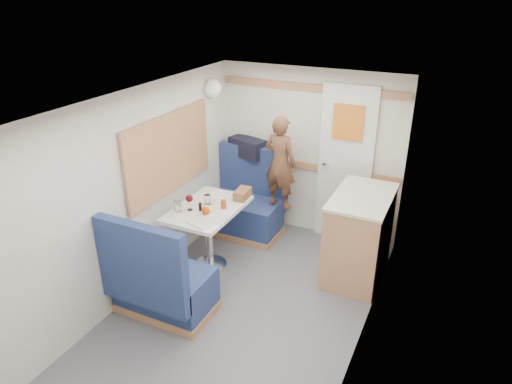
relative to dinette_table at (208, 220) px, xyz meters
The scene contains 27 objects.
floor 1.32m from the dinette_table, 56.98° to the right, with size 4.50×4.50×0.00m, color #515156.
ceiling 1.87m from the dinette_table, 56.98° to the right, with size 4.50×4.50×0.00m, color silver.
wall_back 1.47m from the dinette_table, 62.53° to the left, with size 2.20×0.02×2.00m, color silver.
wall_left 1.18m from the dinette_table, 114.23° to the right, with size 0.02×4.50×2.00m, color silver.
wall_right 2.06m from the dinette_table, 29.74° to the right, with size 0.02×4.50×2.00m, color silver.
oak_trim_low 1.42m from the dinette_table, 62.15° to the left, with size 2.15×0.02×0.08m, color #A16E48.
oak_trim_high 1.85m from the dinette_table, 62.15° to the left, with size 2.15×0.02×0.08m, color #A16E48.
side_window 0.81m from the dinette_table, behind, with size 0.04×1.30×0.72m, color #ABB297.
rear_door 1.69m from the dinette_table, 47.92° to the left, with size 0.62×0.12×1.86m.
dinette_table is the anchor object (origin of this frame).
bench_far 0.90m from the dinette_table, 90.00° to the left, with size 0.90×0.59×1.05m.
bench_near 0.90m from the dinette_table, 90.00° to the right, with size 0.90×0.59×1.05m.
ledge 1.16m from the dinette_table, 90.00° to the left, with size 0.90×0.14×0.04m, color #A16E48.
dome_light 1.51m from the dinette_table, 114.65° to the left, with size 0.20×0.20×0.20m, color white.
galley_counter 1.57m from the dinette_table, 20.54° to the left, with size 0.57×0.92×0.92m.
person 1.06m from the dinette_table, 62.23° to the left, with size 0.40×0.26×1.08m, color brown.
duffel_bag 1.21m from the dinette_table, 94.70° to the left, with size 0.46×0.22×0.22m, color black.
tray 0.34m from the dinette_table, 60.81° to the right, with size 0.25×0.32×0.02m, color silver.
orange_fruit 0.28m from the dinette_table, 65.00° to the right, with size 0.08×0.08×0.08m, color orange.
cheese_block 0.22m from the dinette_table, 54.15° to the right, with size 0.11×0.06×0.04m, color #E9DE86.
wine_glass 0.33m from the dinette_table, 135.85° to the right, with size 0.08×0.08×0.17m.
tumbler_left 0.37m from the dinette_table, 137.85° to the right, with size 0.07×0.07×0.12m, color white.
tumbler_right 0.22m from the dinette_table, 120.19° to the left, with size 0.07×0.07×0.11m, color silver.
beer_glass 0.26m from the dinette_table, 18.84° to the left, with size 0.06×0.06×0.09m, color #944415.
pepper_grinder 0.22m from the dinette_table, 106.66° to the right, with size 0.03×0.03×0.09m, color black.
salt_grinder 0.22m from the dinette_table, 63.80° to the left, with size 0.04×0.04×0.09m, color white.
bread_loaf 0.47m from the dinette_table, 57.55° to the left, with size 0.13×0.24×0.10m, color olive.
Camera 1 is at (1.61, -2.59, 2.84)m, focal length 32.00 mm.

